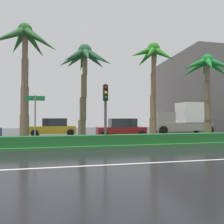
% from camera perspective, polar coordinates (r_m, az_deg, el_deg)
% --- Properties ---
extents(ground_plane, '(90.00, 42.00, 0.10)m').
position_cam_1_polar(ground_plane, '(14.96, -15.15, -8.67)').
color(ground_plane, black).
extents(near_lane_divider_stripe, '(81.00, 0.14, 0.01)m').
position_cam_1_polar(near_lane_divider_stripe, '(8.08, -18.36, -14.63)').
color(near_lane_divider_stripe, white).
rests_on(near_lane_divider_stripe, ground_plane).
extents(median_strip, '(85.50, 4.00, 0.15)m').
position_cam_1_polar(median_strip, '(13.96, -15.41, -8.69)').
color(median_strip, '#2D6B33').
rests_on(median_strip, ground_plane).
extents(median_hedge, '(76.50, 0.70, 0.60)m').
position_cam_1_polar(median_hedge, '(12.53, -15.83, -7.81)').
color(median_hedge, '#1E6028').
rests_on(median_hedge, median_strip).
extents(palm_tree_centre_left, '(4.50, 4.21, 7.89)m').
position_cam_1_polar(palm_tree_centre_left, '(15.07, -23.19, 15.34)').
color(palm_tree_centre_left, brown).
rests_on(palm_tree_centre_left, median_strip).
extents(palm_tree_centre, '(3.74, 3.75, 6.58)m').
position_cam_1_polar(palm_tree_centre, '(14.08, -7.66, 13.05)').
color(palm_tree_centre, brown).
rests_on(palm_tree_centre, median_strip).
extents(palm_tree_centre_right, '(3.69, 3.38, 7.09)m').
position_cam_1_polar(palm_tree_centre_right, '(15.46, 11.49, 12.99)').
color(palm_tree_centre_right, brown).
rests_on(palm_tree_centre_right, median_strip).
extents(palm_tree_mid_right, '(4.02, 3.88, 6.47)m').
position_cam_1_polar(palm_tree_mid_right, '(17.26, 25.10, 9.63)').
color(palm_tree_mid_right, brown).
rests_on(palm_tree_mid_right, median_strip).
extents(traffic_signal_median_right, '(0.28, 0.43, 3.74)m').
position_cam_1_polar(traffic_signal_median_right, '(12.51, -1.82, 2.58)').
color(traffic_signal_median_right, '#4C4C47').
rests_on(traffic_signal_median_right, median_strip).
extents(street_name_sign, '(1.10, 0.08, 3.00)m').
position_cam_1_polar(street_name_sign, '(12.89, -20.73, -0.33)').
color(street_name_sign, slate).
rests_on(street_name_sign, median_strip).
extents(car_in_traffic_second, '(4.30, 2.02, 1.72)m').
position_cam_1_polar(car_in_traffic_second, '(21.10, -15.88, -4.13)').
color(car_in_traffic_second, '#B28C1E').
rests_on(car_in_traffic_second, ground_plane).
extents(car_in_traffic_third, '(4.30, 2.02, 1.72)m').
position_cam_1_polar(car_in_traffic_third, '(18.23, 2.63, -4.63)').
color(car_in_traffic_third, maroon).
rests_on(car_in_traffic_third, ground_plane).
extents(box_truck_lead, '(6.40, 2.64, 3.46)m').
position_cam_1_polar(box_truck_lead, '(24.17, 18.89, -2.04)').
color(box_truck_lead, gray).
rests_on(box_truck_lead, ground_plane).
extents(building_far_right, '(15.32, 15.09, 12.62)m').
position_cam_1_polar(building_far_right, '(41.98, 25.94, 4.86)').
color(building_far_right, '#605B59').
rests_on(building_far_right, ground_plane).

